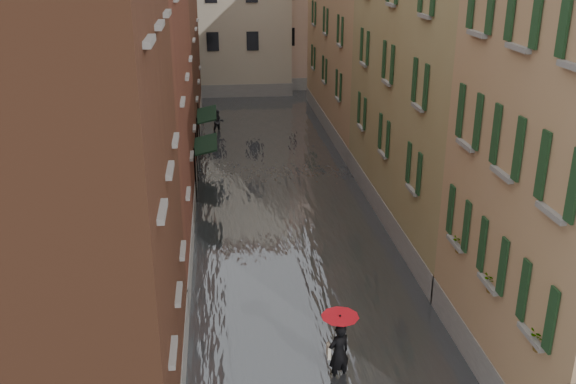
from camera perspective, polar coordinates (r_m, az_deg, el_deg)
ground at (r=19.71m, az=3.06°, el=-14.00°), size 120.00×120.00×0.00m
floodwater at (r=31.12m, az=-0.77°, el=-0.02°), size 10.00×60.00×0.20m
building_left_near at (r=15.29m, az=-21.96°, el=1.10°), size 6.00×8.00×13.00m
building_left_mid at (r=25.74m, az=-15.82°, el=8.96°), size 6.00×14.00×12.50m
building_left_far at (r=40.33m, az=-12.71°, el=14.50°), size 6.00×16.00×14.00m
building_right_mid at (r=27.17m, az=15.13°, el=10.18°), size 6.00×14.00×13.00m
building_right_far at (r=41.44m, az=7.58°, el=13.24°), size 6.00×16.00×11.50m
building_end_cream at (r=54.09m, az=-6.81°, el=15.90°), size 12.00×9.00×13.00m
building_end_pink at (r=56.82m, az=2.68°, el=15.76°), size 10.00×9.00×12.00m
awning_near at (r=30.54m, az=-7.40°, el=4.08°), size 1.09×2.88×2.80m
awning_far at (r=36.03m, az=-7.30°, el=6.75°), size 1.09×3.37×2.80m
window_planters at (r=17.33m, az=18.08°, el=-6.85°), size 0.59×5.74×0.84m
pedestrian_main at (r=17.93m, az=4.57°, el=-13.09°), size 1.03×1.03×2.06m
pedestrian_far at (r=41.23m, az=-6.24°, el=6.20°), size 0.89×0.77×1.56m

